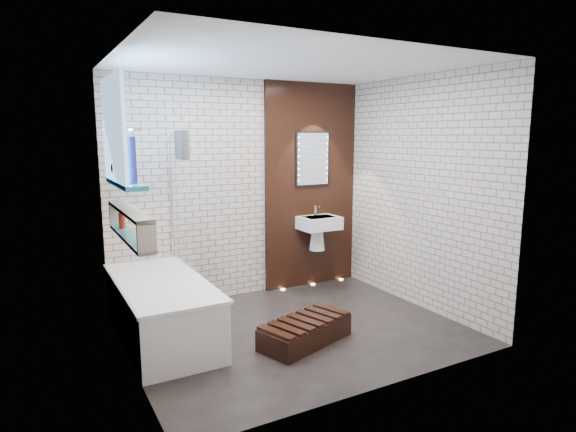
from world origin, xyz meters
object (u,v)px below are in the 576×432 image
bath_screen (181,200)px  washbasin (319,227)px  bathtub (162,309)px  walnut_step (305,332)px  led_mirror (313,159)px

bath_screen → washbasin: 1.89m
bathtub → bath_screen: size_ratio=1.24×
walnut_step → washbasin: bearing=53.7°
bath_screen → led_mirror: bearing=10.7°
bathtub → washbasin: 2.32m
bath_screen → walnut_step: 1.86m
led_mirror → bath_screen: bearing=-169.3°
bathtub → washbasin: bearing=16.0°
bathtub → bath_screen: bearing=51.1°
led_mirror → walnut_step: size_ratio=0.76×
bathtub → walnut_step: (1.17, -0.75, -0.19)m
walnut_step → led_mirror: bearing=56.6°
bath_screen → led_mirror: 1.89m
bath_screen → walnut_step: bath_screen is taller
bath_screen → washbasin: size_ratio=2.41×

